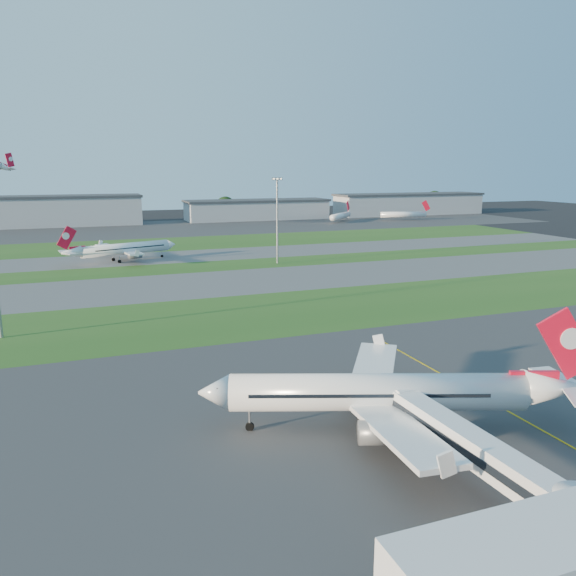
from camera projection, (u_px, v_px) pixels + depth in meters
name	position (u px, v px, depth m)	size (l,w,h in m)	color
ground	(460.00, 410.00, 67.32)	(700.00, 700.00, 0.00)	black
apron_near	(460.00, 410.00, 67.32)	(300.00, 70.00, 0.01)	#333335
grass_strip_a	(300.00, 310.00, 114.93)	(300.00, 34.00, 0.01)	#28531B
taxiway_a	(253.00, 280.00, 145.14)	(300.00, 32.00, 0.01)	#515154
grass_strip_b	(228.00, 265.00, 168.03)	(300.00, 18.00, 0.01)	#28531B
taxiway_b	(211.00, 255.00, 188.17)	(300.00, 26.00, 0.01)	#515154
grass_strip_c	(192.00, 243.00, 218.39)	(300.00, 40.00, 0.01)	#28531B
apron_far	(168.00, 228.00, 273.32)	(400.00, 80.00, 0.01)	#333335
yellow_line	(494.00, 404.00, 69.04)	(0.25, 60.00, 0.02)	gold
jet_bridge	(480.00, 452.00, 49.16)	(4.20, 26.90, 6.20)	silver
airliner_parked	(380.00, 393.00, 61.23)	(38.16, 32.28, 12.44)	white
airliner_taxiing	(125.00, 249.00, 174.67)	(33.58, 28.33, 10.85)	white
mini_jet_near	(341.00, 216.00, 304.59)	(21.34, 21.56, 9.48)	white
mini_jet_far	(404.00, 214.00, 313.68)	(28.24, 9.03, 9.48)	white
light_mast_centre	(277.00, 215.00, 168.27)	(3.20, 0.70, 25.80)	gray
hangar_west	(69.00, 210.00, 283.72)	(71.40, 23.00, 15.20)	#A7A9AF
hangar_east	(257.00, 209.00, 318.52)	(81.60, 23.00, 11.20)	#A7A9AF
hangar_far_east	(409.00, 204.00, 352.70)	(96.90, 23.00, 13.20)	#A7A9AF
tree_mid_west	(119.00, 211.00, 302.77)	(9.90, 9.90, 10.80)	black
tree_mid_east	(225.00, 206.00, 325.94)	(11.55, 11.55, 12.60)	black
tree_east	(343.00, 205.00, 350.03)	(10.45, 10.45, 11.40)	black
tree_far_east	(434.00, 200.00, 377.49)	(12.65, 12.65, 13.80)	black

